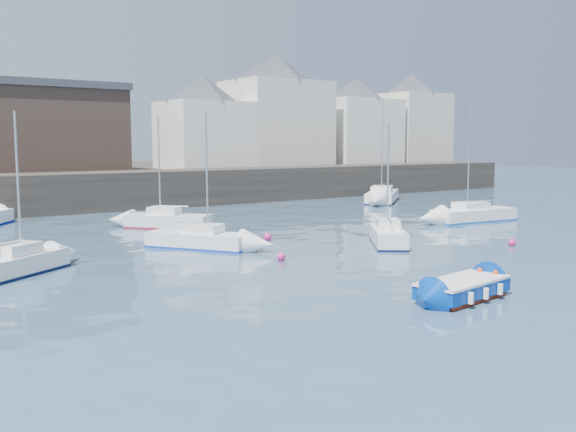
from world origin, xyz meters
TOP-DOWN VIEW (x-y plane):
  - water at (0.00, 0.00)m, footprint 220.00×220.00m
  - quay_wall at (0.00, 35.00)m, footprint 90.00×5.00m
  - land_strip at (0.00, 53.00)m, footprint 90.00×32.00m
  - bldg_east_a at (20.00, 42.00)m, footprint 13.36×13.36m
  - bldg_east_b at (31.00, 41.50)m, footprint 11.88×11.88m
  - bldg_east_c at (40.00, 41.50)m, footprint 11.14×11.14m
  - bldg_east_d at (11.00, 41.50)m, footprint 11.14×11.14m
  - warehouse at (-6.00, 43.00)m, footprint 16.40×10.40m
  - blue_dinghy at (-2.15, -1.22)m, footprint 3.87×2.16m
  - sailboat_a at (-13.68, 11.94)m, footprint 5.10×4.19m
  - sailboat_b at (-4.39, 13.64)m, footprint 4.37×5.44m
  - sailboat_c at (4.21, 8.85)m, footprint 4.15×4.73m
  - sailboat_d at (16.03, 12.67)m, footprint 6.44×2.74m
  - sailboat_f at (-2.40, 21.59)m, footprint 4.78×5.16m
  - sailboat_g at (21.20, 26.90)m, footprint 7.13×6.52m
  - buoy_near at (-3.02, 8.34)m, footprint 0.39×0.39m
  - buoy_mid at (9.13, 4.76)m, footprint 0.39×0.39m
  - buoy_far at (-0.17, 13.69)m, footprint 0.44×0.44m

SIDE VIEW (x-z plane):
  - water at x=0.00m, z-range 0.00..0.00m
  - buoy_near at x=-3.02m, z-range -0.20..0.20m
  - buoy_mid at x=9.13m, z-range -0.20..0.20m
  - buoy_far at x=-0.17m, z-range -0.22..0.22m
  - blue_dinghy at x=-2.15m, z-range 0.04..0.74m
  - sailboat_b at x=-4.39m, z-range -3.00..3.90m
  - sailboat_a at x=-13.68m, z-range -2.83..3.76m
  - sailboat_c at x=4.21m, z-range -2.68..3.64m
  - sailboat_d at x=16.03m, z-range -3.50..4.47m
  - sailboat_f at x=-2.40m, z-range -2.99..3.96m
  - sailboat_g at x=21.20m, z-range -4.12..5.18m
  - land_strip at x=0.00m, z-range 0.00..2.80m
  - quay_wall at x=0.00m, z-range 0.00..3.00m
  - warehouse at x=-6.00m, z-range 2.82..10.42m
  - bldg_east_d at x=11.00m, z-range 2.89..11.84m
  - bldg_east_b at x=31.00m, z-range 2.89..12.84m
  - bldg_east_c at x=40.00m, z-range 2.90..13.85m
  - bldg_east_a at x=20.00m, z-range 2.91..14.71m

